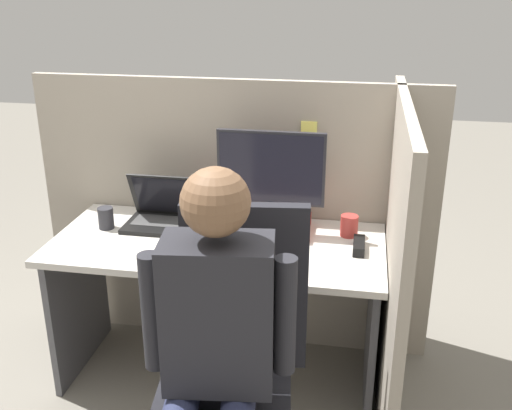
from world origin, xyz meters
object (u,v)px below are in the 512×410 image
(office_chair, at_px, (232,368))
(coffee_mug, at_px, (349,226))
(stapler, at_px, (359,246))
(person, at_px, (213,343))
(paper_box, at_px, (270,225))
(monitor, at_px, (271,172))
(pen_cup, at_px, (106,218))
(carrot_toy, at_px, (189,262))
(laptop, at_px, (167,216))

(office_chair, bearing_deg, coffee_mug, 66.71)
(stapler, relative_size, person, 0.12)
(coffee_mug, bearing_deg, person, -110.81)
(paper_box, bearing_deg, stapler, -18.45)
(monitor, xyz_separation_m, coffee_mug, (0.35, 0.01, -0.23))
(paper_box, xyz_separation_m, stapler, (0.40, -0.13, -0.01))
(monitor, distance_m, office_chair, 0.93)
(person, distance_m, pen_cup, 1.14)
(monitor, relative_size, carrot_toy, 3.08)
(coffee_mug, bearing_deg, monitor, -178.83)
(paper_box, relative_size, laptop, 0.96)
(carrot_toy, bearing_deg, laptop, 119.70)
(laptop, bearing_deg, pen_cup, -162.97)
(monitor, height_order, pen_cup, monitor)
(coffee_mug, xyz_separation_m, pen_cup, (-1.10, -0.11, 0.00))
(pen_cup, bearing_deg, coffee_mug, 5.83)
(laptop, height_order, coffee_mug, laptop)
(coffee_mug, bearing_deg, pen_cup, -174.17)
(stapler, bearing_deg, office_chair, -120.55)
(carrot_toy, bearing_deg, stapler, 22.25)
(paper_box, height_order, monitor, monitor)
(paper_box, relative_size, coffee_mug, 3.69)
(monitor, xyz_separation_m, laptop, (-0.48, -0.02, -0.23))
(stapler, bearing_deg, paper_box, 161.55)
(paper_box, distance_m, laptop, 0.48)
(monitor, bearing_deg, person, -91.31)
(carrot_toy, height_order, pen_cup, pen_cup)
(pen_cup, bearing_deg, carrot_toy, -32.13)
(monitor, distance_m, stapler, 0.50)
(carrot_toy, bearing_deg, monitor, 57.21)
(monitor, xyz_separation_m, office_chair, (-0.00, -0.82, -0.43))
(monitor, distance_m, pen_cup, 0.79)
(laptop, xyz_separation_m, coffee_mug, (0.84, 0.03, -0.00))
(office_chair, relative_size, coffee_mug, 11.53)
(office_chair, xyz_separation_m, person, (-0.02, -0.16, 0.21))
(office_chair, bearing_deg, stapler, 59.45)
(paper_box, distance_m, monitor, 0.25)
(paper_box, relative_size, monitor, 0.73)
(monitor, bearing_deg, paper_box, -90.00)
(coffee_mug, bearing_deg, laptop, -177.84)
(laptop, distance_m, stapler, 0.89)
(paper_box, xyz_separation_m, pen_cup, (-0.75, -0.10, 0.02))
(laptop, bearing_deg, paper_box, 2.55)
(paper_box, relative_size, office_chair, 0.32)
(paper_box, bearing_deg, person, -91.32)
(monitor, distance_m, carrot_toy, 0.55)
(carrot_toy, distance_m, person, 0.63)
(monitor, height_order, person, person)
(monitor, relative_size, coffee_mug, 5.03)
(laptop, distance_m, pen_cup, 0.28)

